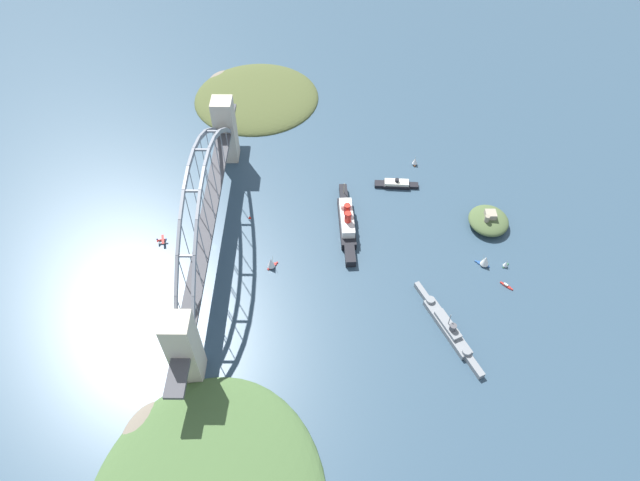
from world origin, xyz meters
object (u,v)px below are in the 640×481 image
at_px(seaplane_taxiing_near_bridge, 162,241).
at_px(channel_marker_buoy, 250,217).
at_px(small_boat_4, 506,286).
at_px(small_boat_1, 271,263).
at_px(small_boat_3, 506,264).
at_px(small_boat_0, 415,161).
at_px(small_boat_2, 485,261).
at_px(harbor_arch_bridge, 208,218).
at_px(naval_cruiser, 448,328).
at_px(fort_island_mid_harbor, 489,220).
at_px(harbor_ferry_steamer, 396,184).
at_px(ocean_liner, 347,221).

xyz_separation_m(seaplane_taxiing_near_bridge, channel_marker_buoy, (-25.42, 62.80, -1.01)).
xyz_separation_m(small_boat_4, channel_marker_buoy, (-63.62, -185.32, 0.45)).
bearing_deg(small_boat_1, small_boat_4, 84.67).
distance_m(seaplane_taxiing_near_bridge, small_boat_1, 85.94).
relative_size(small_boat_3, channel_marker_buoy, 2.09).
xyz_separation_m(small_boat_3, channel_marker_buoy, (-46.04, -188.21, -1.60)).
height_order(small_boat_0, small_boat_2, small_boat_2).
height_order(harbor_arch_bridge, seaplane_taxiing_near_bridge, harbor_arch_bridge).
height_order(naval_cruiser, small_boat_4, naval_cruiser).
bearing_deg(small_boat_1, small_boat_3, 90.74).
bearing_deg(small_boat_0, small_boat_4, 21.87).
distance_m(fort_island_mid_harbor, small_boat_1, 168.53).
xyz_separation_m(fort_island_mid_harbor, seaplane_taxiing_near_bridge, (20.02, -245.82, -2.82)).
xyz_separation_m(small_boat_1, channel_marker_buoy, (-48.21, -20.01, -4.04)).
height_order(seaplane_taxiing_near_bridge, channel_marker_buoy, seaplane_taxiing_near_bridge).
distance_m(harbor_arch_bridge, naval_cruiser, 179.60).
relative_size(harbor_ferry_steamer, small_boat_0, 4.50).
bearing_deg(harbor_ferry_steamer, small_boat_4, 34.41).
bearing_deg(harbor_ferry_steamer, small_boat_3, 40.86).
distance_m(small_boat_0, small_boat_1, 159.83).
bearing_deg(small_boat_2, harbor_ferry_steamer, -145.28).
distance_m(harbor_ferry_steamer, small_boat_2, 99.65).
bearing_deg(small_boat_4, ocean_liner, -116.75).
distance_m(naval_cruiser, seaplane_taxiing_near_bridge, 215.03).
height_order(harbor_ferry_steamer, fort_island_mid_harbor, fort_island_mid_harbor).
height_order(ocean_liner, fort_island_mid_harbor, ocean_liner).
xyz_separation_m(small_boat_3, small_boat_4, (17.58, -2.90, -2.05)).
bearing_deg(small_boat_2, ocean_liner, -110.59).
relative_size(naval_cruiser, small_boat_2, 6.83).
height_order(ocean_liner, small_boat_4, ocean_liner).
bearing_deg(small_boat_1, seaplane_taxiing_near_bridge, -105.38).
height_order(small_boat_2, channel_marker_buoy, small_boat_2).
relative_size(small_boat_1, small_boat_4, 1.39).
bearing_deg(fort_island_mid_harbor, small_boat_3, 7.29).
height_order(small_boat_0, small_boat_1, small_boat_1).
bearing_deg(small_boat_4, small_boat_1, -95.33).
relative_size(fort_island_mid_harbor, seaplane_taxiing_near_bridge, 3.54).
bearing_deg(small_boat_4, small_boat_0, -158.13).
height_order(ocean_liner, naval_cruiser, ocean_liner).
distance_m(naval_cruiser, small_boat_4, 58.67).
distance_m(small_boat_0, small_boat_2, 115.16).
height_order(seaplane_taxiing_near_bridge, small_boat_2, small_boat_2).
distance_m(fort_island_mid_harbor, seaplane_taxiing_near_bridge, 246.65).
xyz_separation_m(naval_cruiser, channel_marker_buoy, (-99.60, -139.03, -1.87)).
bearing_deg(small_boat_4, seaplane_taxiing_near_bridge, -98.75).
bearing_deg(small_boat_2, small_boat_3, 85.57).
bearing_deg(small_boat_0, small_boat_3, 26.21).
bearing_deg(channel_marker_buoy, fort_island_mid_harbor, 88.31).
distance_m(fort_island_mid_harbor, small_boat_3, 41.03).
xyz_separation_m(harbor_arch_bridge, harbor_ferry_steamer, (-66.45, 140.24, -28.95)).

